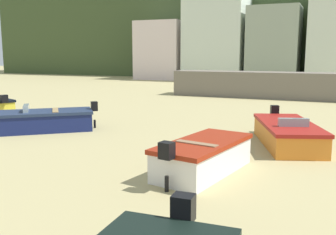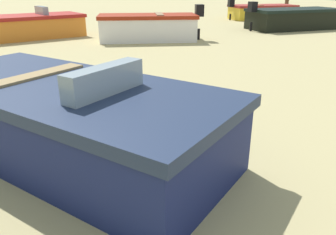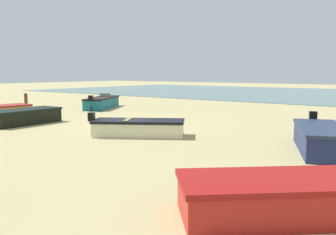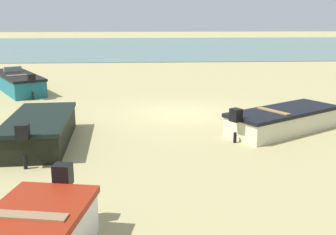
{
  "view_description": "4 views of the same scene",
  "coord_description": "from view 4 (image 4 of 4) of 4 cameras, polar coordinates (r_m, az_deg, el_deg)",
  "views": [
    {
      "loc": [
        6.46,
        0.82,
        3.23
      ],
      "look_at": [
        1.61,
        12.07,
        1.2
      ],
      "focal_mm": 41.16,
      "sensor_mm": 36.0,
      "label": 1
    },
    {
      "loc": [
        -8.53,
        13.36,
        1.88
      ],
      "look_at": [
        -5.42,
        12.44,
        0.59
      ],
      "focal_mm": 36.09,
      "sensor_mm": 36.0,
      "label": 2
    },
    {
      "loc": [
        -14.1,
        15.21,
        2.94
      ],
      "look_at": [
        -5.31,
        3.28,
        1.08
      ],
      "focal_mm": 38.26,
      "sensor_mm": 36.0,
      "label": 3
    },
    {
      "loc": [
        1.46,
        16.03,
        3.88
      ],
      "look_at": [
        0.82,
        5.34,
        1.19
      ],
      "focal_mm": 43.99,
      "sensor_mm": 36.0,
      "label": 4
    }
  ],
  "objects": [
    {
      "name": "boat_black_9",
      "position": [
        13.19,
        -17.3,
        -1.66
      ],
      "size": [
        1.98,
        4.36,
        1.19
      ],
      "rotation": [
        0.0,
        0.0,
        3.19
      ],
      "color": "black",
      "rests_on": "ground"
    },
    {
      "name": "ground_plane",
      "position": [
        16.56,
        1.74,
        0.55
      ],
      "size": [
        160.0,
        160.0,
        0.0
      ],
      "primitive_type": "plane",
      "color": "tan"
    },
    {
      "name": "boat_teal_6",
      "position": [
        22.73,
        -20.1,
        4.61
      ],
      "size": [
        3.97,
        5.38,
        1.23
      ],
      "rotation": [
        0.0,
        0.0,
        3.66
      ],
      "color": "#1B6B7C",
      "rests_on": "ground"
    },
    {
      "name": "boat_cream_7",
      "position": [
        14.48,
        15.58,
        -0.36
      ],
      "size": [
        4.4,
        3.54,
        1.08
      ],
      "rotation": [
        0.0,
        0.0,
        2.13
      ],
      "color": "beige",
      "rests_on": "ground"
    },
    {
      "name": "tidal_water",
      "position": [
        52.19,
        -1.83,
        9.87
      ],
      "size": [
        80.0,
        36.0,
        0.06
      ],
      "primitive_type": "cube",
      "color": "slate",
      "rests_on": "ground"
    }
  ]
}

